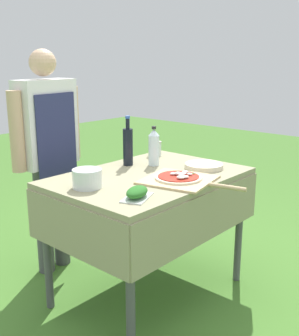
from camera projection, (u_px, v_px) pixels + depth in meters
The scene contains 10 objects.
ground_plane at pixel (149, 292), 2.68m from camera, with size 12.00×12.00×0.00m, color #477A2D.
prep_table at pixel (149, 191), 2.51m from camera, with size 1.16×0.81×0.78m.
person_cook at pixel (48, 145), 2.79m from camera, with size 0.56×0.22×1.50m.
pizza_on_peel at pixel (180, 179), 2.36m from camera, with size 0.44×0.60×0.05m.
oil_bottle at pixel (128, 146), 2.68m from camera, with size 0.06×0.06×0.32m.
water_bottle at pixel (154, 147), 2.68m from camera, with size 0.07×0.07×0.25m.
herb_container at pixel (137, 193), 2.06m from camera, with size 0.22×0.18×0.06m.
mixing_tub at pixel (87, 178), 2.23m from camera, with size 0.16×0.16×0.10m, color silver.
plate_stack at pixel (204, 166), 2.63m from camera, with size 0.24×0.24×0.03m.
sauce_jar at pixel (155, 149), 2.96m from camera, with size 0.09×0.09×0.10m.
Camera 1 is at (-1.79, -1.59, 1.44)m, focal length 45.00 mm.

